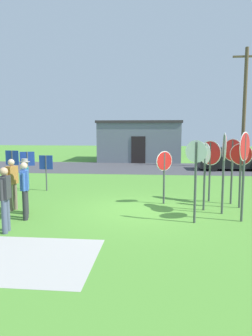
% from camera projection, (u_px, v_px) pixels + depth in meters
% --- Properties ---
extents(ground_plane, '(80.00, 80.00, 0.00)m').
position_uv_depth(ground_plane, '(138.00, 210.00, 10.12)').
color(ground_plane, '#518E33').
extents(street_asphalt, '(60.00, 6.40, 0.01)m').
position_uv_depth(street_asphalt, '(147.00, 168.00, 21.22)').
color(street_asphalt, '#424247').
rests_on(street_asphalt, ground).
extents(concrete_path, '(3.20, 2.40, 0.01)m').
position_uv_depth(concrete_path, '(19.00, 258.00, 6.37)').
color(concrete_path, '#ADAAA3').
rests_on(concrete_path, ground).
extents(building_background, '(6.81, 4.94, 3.34)m').
position_uv_depth(building_background, '(140.00, 141.00, 26.34)').
color(building_background, slate).
rests_on(building_background, ground).
extents(utility_pole, '(1.80, 0.24, 8.05)m').
position_uv_depth(utility_pole, '(244.00, 106.00, 20.88)').
color(utility_pole, brown).
rests_on(utility_pole, ground).
extents(parked_car_on_street, '(4.39, 2.20, 1.51)m').
position_uv_depth(parked_car_on_street, '(230.00, 159.00, 20.27)').
color(parked_car_on_street, black).
rests_on(parked_car_on_street, ground).
extents(stop_sign_low_front, '(0.64, 0.65, 2.24)m').
position_uv_depth(stop_sign_low_front, '(210.00, 160.00, 11.21)').
color(stop_sign_low_front, '#474C4C').
rests_on(stop_sign_low_front, ground).
extents(stop_sign_far_back, '(0.57, 0.27, 2.34)m').
position_uv_depth(stop_sign_far_back, '(196.00, 169.00, 8.58)').
color(stop_sign_far_back, '#474C4C').
rests_on(stop_sign_far_back, ground).
extents(stop_sign_rear_left, '(0.67, 0.39, 2.19)m').
position_uv_depth(stop_sign_rear_left, '(241.00, 164.00, 10.23)').
color(stop_sign_rear_left, '#474C4C').
rests_on(stop_sign_rear_left, ground).
extents(stop_sign_leaning_right, '(0.55, 0.44, 1.88)m').
position_uv_depth(stop_sign_leaning_right, '(164.00, 169.00, 10.87)').
color(stop_sign_leaning_right, '#474C4C').
rests_on(stop_sign_leaning_right, ground).
extents(stop_sign_rear_right, '(0.47, 0.70, 2.57)m').
position_uv_depth(stop_sign_rear_right, '(244.00, 160.00, 8.69)').
color(stop_sign_rear_right, '#474C4C').
rests_on(stop_sign_rear_right, ground).
extents(stop_sign_center_cluster, '(0.24, 0.64, 2.21)m').
position_uv_depth(stop_sign_center_cluster, '(205.00, 165.00, 9.97)').
color(stop_sign_center_cluster, '#474C4C').
rests_on(stop_sign_center_cluster, ground).
extents(stop_sign_leaning_left, '(0.09, 0.86, 2.53)m').
position_uv_depth(stop_sign_leaning_left, '(224.00, 158.00, 9.50)').
color(stop_sign_leaning_left, '#474C4C').
rests_on(stop_sign_leaning_left, ground).
extents(stop_sign_tallest, '(0.53, 0.62, 2.32)m').
position_uv_depth(stop_sign_tallest, '(232.00, 159.00, 10.81)').
color(stop_sign_tallest, '#474C4C').
rests_on(stop_sign_tallest, ground).
extents(person_in_blue, '(0.35, 0.53, 1.74)m').
position_uv_depth(person_in_blue, '(25.00, 183.00, 9.64)').
color(person_in_blue, '#2D2D33').
rests_on(person_in_blue, ground).
extents(person_in_teal, '(0.31, 0.55, 1.69)m').
position_uv_depth(person_in_teal, '(12.00, 182.00, 10.01)').
color(person_in_teal, '#7A6B56').
rests_on(person_in_teal, ground).
extents(person_with_sunhat, '(0.32, 0.55, 1.69)m').
position_uv_depth(person_with_sunhat, '(25.00, 187.00, 9.02)').
color(person_with_sunhat, '#2D2D33').
rests_on(person_with_sunhat, ground).
extents(person_in_dark_shirt, '(0.27, 0.57, 1.69)m').
position_uv_depth(person_in_dark_shirt, '(5.00, 196.00, 7.85)').
color(person_in_dark_shirt, '#4C5670').
rests_on(person_in_dark_shirt, ground).
extents(info_panel_leftmost, '(0.57, 0.23, 1.69)m').
position_uv_depth(info_panel_leftmost, '(27.00, 164.00, 13.17)').
color(info_panel_leftmost, '#4C4C51').
rests_on(info_panel_leftmost, ground).
extents(info_panel_middle, '(0.60, 0.06, 1.53)m').
position_uv_depth(info_panel_middle, '(46.00, 167.00, 13.26)').
color(info_panel_middle, '#4C4C51').
rests_on(info_panel_middle, ground).
extents(info_panel_rightmost, '(0.60, 0.10, 1.76)m').
position_uv_depth(info_panel_rightmost, '(12.00, 164.00, 12.95)').
color(info_panel_rightmost, '#4C4C51').
rests_on(info_panel_rightmost, ground).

